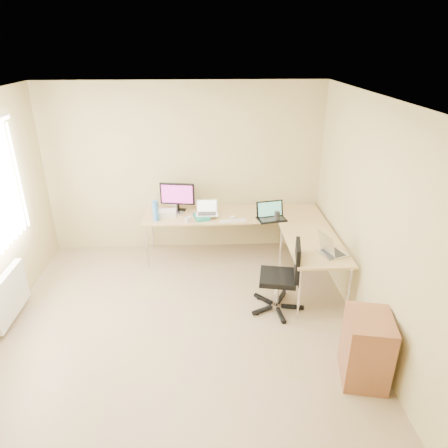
{
  "coord_description": "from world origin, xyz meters",
  "views": [
    {
      "loc": [
        0.31,
        -3.71,
        3.09
      ],
      "look_at": [
        0.55,
        1.1,
        0.9
      ],
      "focal_mm": 32.33,
      "sensor_mm": 36.0,
      "label": 1
    }
  ],
  "objects_px": {
    "desk_return": "(312,267)",
    "office_chair": "(278,274)",
    "monitor": "(177,197)",
    "laptop_black": "(272,212)",
    "mug": "(188,220)",
    "water_bottle": "(156,211)",
    "cabinet": "(366,348)",
    "desk_fan": "(174,201)",
    "laptop_return": "(334,245)",
    "laptop_center": "(207,208)",
    "keyboard": "(233,221)",
    "desk_main": "(233,235)"
  },
  "relations": [
    {
      "from": "mug",
      "to": "laptop_black",
      "type": "bearing_deg",
      "value": 1.69
    },
    {
      "from": "cabinet",
      "to": "desk_return",
      "type": "bearing_deg",
      "value": 106.94
    },
    {
      "from": "monitor",
      "to": "desk_fan",
      "type": "bearing_deg",
      "value": 145.44
    },
    {
      "from": "desk_main",
      "to": "keyboard",
      "type": "relative_size",
      "value": 7.17
    },
    {
      "from": "mug",
      "to": "monitor",
      "type": "bearing_deg",
      "value": 110.54
    },
    {
      "from": "desk_return",
      "to": "office_chair",
      "type": "relative_size",
      "value": 1.38
    },
    {
      "from": "keyboard",
      "to": "office_chair",
      "type": "relative_size",
      "value": 0.39
    },
    {
      "from": "laptop_center",
      "to": "mug",
      "type": "relative_size",
      "value": 3.42
    },
    {
      "from": "laptop_center",
      "to": "office_chair",
      "type": "height_order",
      "value": "laptop_center"
    },
    {
      "from": "keyboard",
      "to": "mug",
      "type": "height_order",
      "value": "mug"
    },
    {
      "from": "laptop_black",
      "to": "laptop_return",
      "type": "bearing_deg",
      "value": -72.96
    },
    {
      "from": "office_chair",
      "to": "mug",
      "type": "bearing_deg",
      "value": 146.62
    },
    {
      "from": "desk_main",
      "to": "desk_return",
      "type": "distance_m",
      "value": 1.4
    },
    {
      "from": "laptop_center",
      "to": "laptop_black",
      "type": "distance_m",
      "value": 0.94
    },
    {
      "from": "laptop_center",
      "to": "office_chair",
      "type": "xyz_separation_m",
      "value": [
        0.85,
        -1.25,
        -0.38
      ]
    },
    {
      "from": "desk_main",
      "to": "water_bottle",
      "type": "height_order",
      "value": "water_bottle"
    },
    {
      "from": "monitor",
      "to": "keyboard",
      "type": "xyz_separation_m",
      "value": [
        0.81,
        -0.43,
        -0.21
      ]
    },
    {
      "from": "keyboard",
      "to": "laptop_return",
      "type": "relative_size",
      "value": 1.04
    },
    {
      "from": "laptop_black",
      "to": "desk_fan",
      "type": "xyz_separation_m",
      "value": [
        -1.44,
        0.46,
        0.02
      ]
    },
    {
      "from": "monitor",
      "to": "laptop_black",
      "type": "height_order",
      "value": "monitor"
    },
    {
      "from": "mug",
      "to": "desk_return",
      "type": "bearing_deg",
      "value": -23.17
    },
    {
      "from": "water_bottle",
      "to": "laptop_return",
      "type": "height_order",
      "value": "water_bottle"
    },
    {
      "from": "keyboard",
      "to": "water_bottle",
      "type": "relative_size",
      "value": 1.22
    },
    {
      "from": "water_bottle",
      "to": "laptop_black",
      "type": "bearing_deg",
      "value": -1.94
    },
    {
      "from": "cabinet",
      "to": "laptop_black",
      "type": "bearing_deg",
      "value": 115.69
    },
    {
      "from": "desk_return",
      "to": "office_chair",
      "type": "height_order",
      "value": "office_chair"
    },
    {
      "from": "desk_return",
      "to": "monitor",
      "type": "bearing_deg",
      "value": 147.84
    },
    {
      "from": "laptop_center",
      "to": "laptop_return",
      "type": "distance_m",
      "value": 1.93
    },
    {
      "from": "desk_fan",
      "to": "office_chair",
      "type": "distance_m",
      "value": 2.11
    },
    {
      "from": "laptop_black",
      "to": "cabinet",
      "type": "relative_size",
      "value": 0.56
    },
    {
      "from": "desk_return",
      "to": "desk_main",
      "type": "bearing_deg",
      "value": 134.27
    },
    {
      "from": "water_bottle",
      "to": "laptop_center",
      "type": "bearing_deg",
      "value": 5.89
    },
    {
      "from": "desk_main",
      "to": "office_chair",
      "type": "height_order",
      "value": "office_chair"
    },
    {
      "from": "desk_main",
      "to": "mug",
      "type": "xyz_separation_m",
      "value": [
        -0.67,
        -0.3,
        0.41
      ]
    },
    {
      "from": "desk_main",
      "to": "laptop_return",
      "type": "xyz_separation_m",
      "value": [
        1.13,
        -1.32,
        0.48
      ]
    },
    {
      "from": "water_bottle",
      "to": "cabinet",
      "type": "height_order",
      "value": "water_bottle"
    },
    {
      "from": "laptop_center",
      "to": "mug",
      "type": "distance_m",
      "value": 0.34
    },
    {
      "from": "monitor",
      "to": "cabinet",
      "type": "relative_size",
      "value": 0.73
    },
    {
      "from": "desk_fan",
      "to": "laptop_return",
      "type": "xyz_separation_m",
      "value": [
        2.02,
        -1.52,
        -0.03
      ]
    },
    {
      "from": "desk_return",
      "to": "laptop_return",
      "type": "relative_size",
      "value": 3.64
    },
    {
      "from": "laptop_center",
      "to": "mug",
      "type": "bearing_deg",
      "value": -149.23
    },
    {
      "from": "laptop_center",
      "to": "desk_fan",
      "type": "relative_size",
      "value": 1.1
    },
    {
      "from": "cabinet",
      "to": "water_bottle",
      "type": "bearing_deg",
      "value": 145.14
    },
    {
      "from": "desk_return",
      "to": "laptop_return",
      "type": "height_order",
      "value": "laptop_return"
    },
    {
      "from": "monitor",
      "to": "desk_fan",
      "type": "distance_m",
      "value": 0.12
    },
    {
      "from": "monitor",
      "to": "desk_fan",
      "type": "relative_size",
      "value": 1.8
    },
    {
      "from": "office_chair",
      "to": "cabinet",
      "type": "xyz_separation_m",
      "value": [
        0.67,
        -1.18,
        -0.14
      ]
    },
    {
      "from": "keyboard",
      "to": "monitor",
      "type": "bearing_deg",
      "value": 143.89
    },
    {
      "from": "desk_return",
      "to": "laptop_return",
      "type": "bearing_deg",
      "value": -65.1
    },
    {
      "from": "laptop_return",
      "to": "cabinet",
      "type": "height_order",
      "value": "laptop_return"
    }
  ]
}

